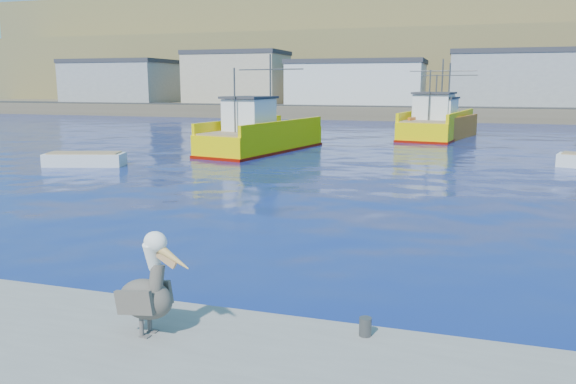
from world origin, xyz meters
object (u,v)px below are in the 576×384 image
Objects in this scene: trawler_yellow_a at (260,136)px; trawler_yellow_b at (437,125)px; skiff_left at (85,161)px; pelican at (148,291)px; boat_orange at (443,125)px.

trawler_yellow_b reaches higher than trawler_yellow_a.
trawler_yellow_a is at bearing 52.81° from skiff_left.
pelican is (-2.51, -41.54, 0.16)m from trawler_yellow_b.
trawler_yellow_a reaches higher than boat_orange.
pelican is (8.20, -27.71, 0.21)m from trawler_yellow_a.
skiff_left is at bearing 129.20° from pelican.
boat_orange is 28.92m from skiff_left.
trawler_yellow_a is 17.49m from trawler_yellow_b.
trawler_yellow_b is 2.76× the size of skiff_left.
pelican is at bearing -73.51° from trawler_yellow_a.
skiff_left is (-17.65, -22.97, -0.78)m from trawler_yellow_b.
skiff_left is (-18.20, -22.46, -0.76)m from boat_orange.
boat_orange is 2.07× the size of skiff_left.
pelican is at bearing -50.80° from skiff_left.
trawler_yellow_a is 17.45m from boat_orange.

